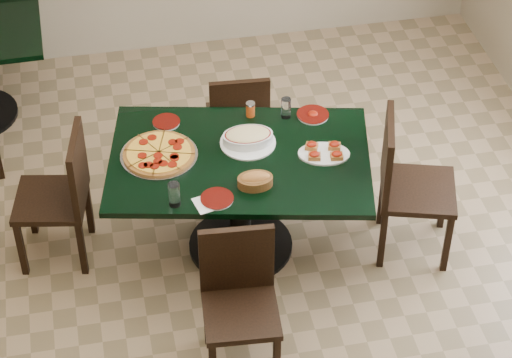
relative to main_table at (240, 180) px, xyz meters
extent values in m
plane|color=#896F4F|center=(-0.11, -0.32, -0.57)|extent=(5.50, 5.50, 0.00)
cube|color=black|center=(0.00, 0.00, 0.16)|extent=(1.74, 1.31, 0.04)
cylinder|color=black|center=(0.00, 0.00, -0.21)|extent=(0.13, 0.13, 0.71)
cylinder|color=black|center=(0.00, 0.00, -0.55)|extent=(0.67, 0.67, 0.03)
cube|color=black|center=(0.13, 0.81, -0.16)|extent=(0.42, 0.42, 0.04)
cube|color=black|center=(0.12, 0.63, 0.07)|extent=(0.40, 0.07, 0.42)
cube|color=black|center=(0.31, 0.97, -0.38)|extent=(0.04, 0.04, 0.38)
cube|color=black|center=(0.29, 0.63, -0.38)|extent=(0.04, 0.04, 0.38)
cube|color=black|center=(-0.02, 0.99, -0.38)|extent=(0.04, 0.04, 0.38)
cube|color=black|center=(-0.05, 0.65, -0.38)|extent=(0.04, 0.04, 0.38)
cube|color=black|center=(-0.17, -0.93, -0.15)|extent=(0.44, 0.44, 0.04)
cube|color=black|center=(-0.16, -0.75, 0.10)|extent=(0.42, 0.07, 0.44)
cube|color=black|center=(-0.33, -0.74, -0.37)|extent=(0.04, 0.04, 0.40)
cube|color=black|center=(0.02, -0.77, -0.37)|extent=(0.04, 0.04, 0.40)
cube|color=black|center=(1.08, -0.20, -0.10)|extent=(0.57, 0.57, 0.04)
cube|color=black|center=(0.88, -0.14, 0.17)|extent=(0.17, 0.45, 0.49)
cube|color=black|center=(1.22, -0.45, -0.34)|extent=(0.05, 0.05, 0.45)
cube|color=black|center=(0.84, -0.34, -0.34)|extent=(0.05, 0.05, 0.45)
cube|color=black|center=(1.33, -0.07, -0.34)|extent=(0.05, 0.05, 0.45)
cube|color=black|center=(0.95, 0.04, -0.34)|extent=(0.05, 0.05, 0.45)
cube|color=black|center=(-1.15, 0.18, -0.12)|extent=(0.51, 0.51, 0.04)
cube|color=black|center=(-0.96, 0.15, 0.13)|extent=(0.12, 0.43, 0.46)
cube|color=black|center=(-1.30, 0.40, -0.36)|extent=(0.05, 0.05, 0.42)
cube|color=black|center=(-0.93, 0.33, -0.36)|extent=(0.05, 0.05, 0.42)
cube|color=black|center=(-1.37, 0.04, -0.36)|extent=(0.05, 0.05, 0.42)
cube|color=black|center=(-1.00, -0.03, -0.36)|extent=(0.05, 0.05, 0.42)
cylinder|color=silver|center=(-0.47, 0.11, 0.19)|extent=(0.47, 0.47, 0.01)
cylinder|color=brown|center=(-0.47, 0.11, 0.20)|extent=(0.44, 0.44, 0.02)
cylinder|color=gold|center=(-0.47, 0.11, 0.21)|extent=(0.39, 0.39, 0.01)
cylinder|color=silver|center=(0.07, 0.12, 0.19)|extent=(0.34, 0.34, 0.01)
ellipsoid|color=beige|center=(0.07, 0.12, 0.25)|extent=(0.28, 0.19, 0.04)
ellipsoid|color=#B07430|center=(0.04, -0.27, 0.24)|extent=(0.18, 0.09, 0.07)
cylinder|color=silver|center=(-0.20, -0.35, 0.19)|extent=(0.19, 0.19, 0.01)
cylinder|color=#3D0704|center=(-0.20, -0.35, 0.19)|extent=(0.19, 0.19, 0.00)
cylinder|color=silver|center=(0.53, 0.31, 0.19)|extent=(0.20, 0.20, 0.01)
cylinder|color=#3D0704|center=(0.53, 0.31, 0.19)|extent=(0.20, 0.20, 0.00)
ellipsoid|color=maroon|center=(0.53, 0.31, 0.20)|extent=(0.06, 0.06, 0.03)
cylinder|color=silver|center=(-0.39, 0.42, 0.19)|extent=(0.17, 0.17, 0.01)
cylinder|color=#3D0704|center=(-0.39, 0.42, 0.19)|extent=(0.17, 0.17, 0.00)
cube|color=white|center=(-0.25, -0.37, 0.18)|extent=(0.17, 0.17, 0.00)
cube|color=silver|center=(-0.23, -0.37, 0.19)|extent=(0.04, 0.14, 0.00)
cylinder|color=white|center=(0.36, 0.34, 0.25)|extent=(0.06, 0.06, 0.13)
cylinder|color=white|center=(-0.44, -0.34, 0.26)|extent=(0.07, 0.07, 0.15)
cylinder|color=#AD4912|center=(0.14, 0.39, 0.23)|extent=(0.06, 0.06, 0.09)
cylinder|color=silver|center=(0.14, 0.39, 0.27)|extent=(0.06, 0.06, 0.01)
camera|label=1|loc=(-0.81, -4.53, 4.00)|focal=70.00mm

